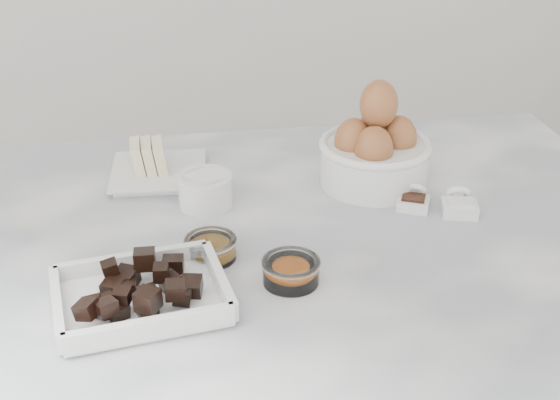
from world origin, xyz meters
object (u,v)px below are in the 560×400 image
Objects in this scene: zest_bowl at (291,270)px; salt_spoon at (459,204)px; butter_plate at (157,166)px; honey_bowl at (211,248)px; vanilla_spoon at (414,200)px; chocolate_dish at (140,291)px; sugar_ramekin at (205,189)px; egg_bowl at (375,151)px.

salt_spoon is at bearing 27.42° from zest_bowl.
butter_plate reaches higher than honey_bowl.
butter_plate is 2.34× the size of vanilla_spoon.
chocolate_dish is at bearing -94.08° from butter_plate.
sugar_ramekin is 0.46× the size of egg_bowl.
sugar_ramekin is at bearing 68.86° from chocolate_dish.
egg_bowl reaches higher than vanilla_spoon.
vanilla_spoon is (0.32, -0.06, -0.02)m from sugar_ramekin.
egg_bowl is at bearing 130.88° from salt_spoon.
chocolate_dish reaches higher than honey_bowl.
salt_spoon is (0.46, -0.20, -0.01)m from butter_plate.
sugar_ramekin is at bearing 169.76° from vanilla_spoon.
egg_bowl is at bearing 37.78° from chocolate_dish.
egg_bowl is 0.33m from zest_bowl.
chocolate_dish is 3.18× the size of honey_bowl.
egg_bowl reaches higher than honey_bowl.
egg_bowl reaches higher than zest_bowl.
salt_spoon is at bearing -49.12° from egg_bowl.
honey_bowl is (-0.00, -0.16, -0.01)m from sugar_ramekin.
vanilla_spoon is at bearing 17.23° from honey_bowl.
vanilla_spoon is at bearing -66.89° from egg_bowl.
zest_bowl is (0.20, 0.03, -0.00)m from chocolate_dish.
egg_bowl reaches higher than salt_spoon.
vanilla_spoon reaches higher than zest_bowl.
salt_spoon is (0.39, 0.07, -0.00)m from honey_bowl.
vanilla_spoon is (0.04, -0.09, -0.05)m from egg_bowl.
egg_bowl is 2.49× the size of honey_bowl.
sugar_ramekin is at bearing 88.27° from honey_bowl.
butter_plate is at bearing 156.61° from vanilla_spoon.
egg_bowl is 0.17m from salt_spoon.
butter_plate is 2.11× the size of zest_bowl.
salt_spoon is (0.39, -0.09, -0.01)m from sugar_ramekin.
chocolate_dish reaches higher than vanilla_spoon.
sugar_ramekin reaches higher than salt_spoon.
zest_bowl is at bearing -152.58° from salt_spoon.
sugar_ramekin reaches higher than zest_bowl.
zest_bowl is (-0.19, -0.27, -0.04)m from egg_bowl.
zest_bowl is at bearing -64.06° from butter_plate.
zest_bowl is at bearing 7.27° from chocolate_dish.
butter_plate is at bearing 85.92° from chocolate_dish.
butter_plate is 0.43m from vanilla_spoon.
honey_bowl is 1.05× the size of vanilla_spoon.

